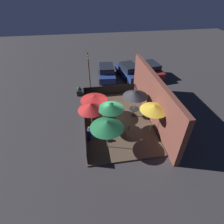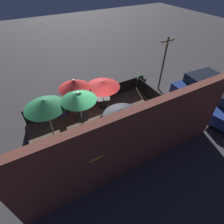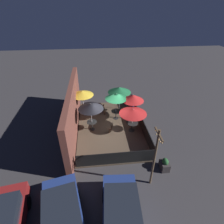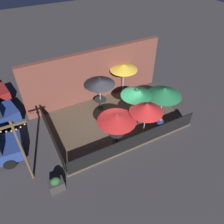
# 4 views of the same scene
# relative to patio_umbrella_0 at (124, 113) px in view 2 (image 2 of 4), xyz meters

# --- Properties ---
(ground_plane) EXTENTS (60.00, 60.00, 0.00)m
(ground_plane) POSITION_rel_patio_umbrella_0_xyz_m (0.28, -1.47, -2.30)
(ground_plane) COLOR #383538
(patio_deck) EXTENTS (8.22, 5.24, 0.12)m
(patio_deck) POSITION_rel_patio_umbrella_0_xyz_m (0.28, -1.47, -2.24)
(patio_deck) COLOR brown
(patio_deck) RESTS_ON ground_plane
(building_wall) EXTENTS (9.82, 0.36, 3.72)m
(building_wall) POSITION_rel_patio_umbrella_0_xyz_m (0.28, 1.38, -0.44)
(building_wall) COLOR brown
(building_wall) RESTS_ON ground_plane
(fence_front) EXTENTS (8.02, 0.05, 0.95)m
(fence_front) POSITION_rel_patio_umbrella_0_xyz_m (0.28, -4.04, -1.71)
(fence_front) COLOR black
(fence_front) RESTS_ON patio_deck
(fence_side_left) EXTENTS (0.05, 5.04, 0.95)m
(fence_side_left) POSITION_rel_patio_umbrella_0_xyz_m (-3.78, -1.47, -1.71)
(fence_side_left) COLOR black
(fence_side_left) RESTS_ON patio_deck
(patio_umbrella_0) EXTENTS (1.95, 1.95, 2.40)m
(patio_umbrella_0) POSITION_rel_patio_umbrella_0_xyz_m (0.00, 0.00, 0.00)
(patio_umbrella_0) COLOR #B2B2B7
(patio_umbrella_0) RESTS_ON patio_deck
(patio_umbrella_1) EXTENTS (1.86, 1.86, 2.47)m
(patio_umbrella_1) POSITION_rel_patio_umbrella_0_xyz_m (1.38, -2.13, 0.05)
(patio_umbrella_1) COLOR #B2B2B7
(patio_umbrella_1) RESTS_ON patio_deck
(patio_umbrella_2) EXTENTS (2.13, 2.13, 2.04)m
(patio_umbrella_2) POSITION_rel_patio_umbrella_0_xyz_m (-0.50, -3.18, -0.35)
(patio_umbrella_2) COLOR #B2B2B7
(patio_umbrella_2) RESTS_ON patio_deck
(patio_umbrella_3) EXTENTS (1.84, 1.84, 2.40)m
(patio_umbrella_3) POSITION_rel_patio_umbrella_0_xyz_m (1.13, -3.51, -0.05)
(patio_umbrella_3) COLOR #B2B2B7
(patio_umbrella_3) RESTS_ON patio_deck
(patio_umbrella_4) EXTENTS (1.90, 1.90, 2.48)m
(patio_umbrella_4) POSITION_rel_patio_umbrella_0_xyz_m (2.14, 0.69, 0.11)
(patio_umbrella_4) COLOR #B2B2B7
(patio_umbrella_4) RESTS_ON patio_deck
(patio_umbrella_5) EXTENTS (2.14, 2.14, 2.28)m
(patio_umbrella_5) POSITION_rel_patio_umbrella_0_xyz_m (3.02, -2.65, -0.15)
(patio_umbrella_5) COLOR #B2B2B7
(patio_umbrella_5) RESTS_ON patio_deck
(dining_table_0) EXTENTS (0.80, 0.80, 0.76)m
(dining_table_0) POSITION_rel_patio_umbrella_0_xyz_m (-0.00, 0.00, -1.59)
(dining_table_0) COLOR black
(dining_table_0) RESTS_ON patio_deck
(dining_table_1) EXTENTS (0.82, 0.82, 0.77)m
(dining_table_1) POSITION_rel_patio_umbrella_0_xyz_m (1.38, -2.13, -1.58)
(dining_table_1) COLOR black
(dining_table_1) RESTS_ON patio_deck
(dining_table_2) EXTENTS (0.93, 0.93, 0.77)m
(dining_table_2) POSITION_rel_patio_umbrella_0_xyz_m (-0.50, -3.18, -1.57)
(dining_table_2) COLOR black
(dining_table_2) RESTS_ON patio_deck
(patio_chair_0) EXTENTS (0.52, 0.52, 0.92)m
(patio_chair_0) POSITION_rel_patio_umbrella_0_xyz_m (-0.60, -1.43, -1.68)
(patio_chair_0) COLOR #4C3828
(patio_chair_0) RESTS_ON patio_deck
(patio_chair_1) EXTENTS (0.56, 0.56, 0.94)m
(patio_chair_1) POSITION_rel_patio_umbrella_0_xyz_m (2.16, -1.13, -1.66)
(patio_chair_1) COLOR #4C3828
(patio_chair_1) RESTS_ON patio_deck
(patron_0) EXTENTS (0.44, 0.44, 1.16)m
(patron_0) POSITION_rel_patio_umbrella_0_xyz_m (2.09, -3.73, -1.67)
(patron_0) COLOR navy
(patron_0) RESTS_ON patio_deck
(planter_box) EXTENTS (0.72, 0.50, 0.85)m
(planter_box) POSITION_rel_patio_umbrella_0_xyz_m (-4.43, -4.45, -1.92)
(planter_box) COLOR #332D2D
(planter_box) RESTS_ON ground_plane
(light_post) EXTENTS (1.10, 0.12, 3.91)m
(light_post) POSITION_rel_patio_umbrella_0_xyz_m (-5.33, -3.29, -0.12)
(light_post) COLOR brown
(light_post) RESTS_ON ground_plane
(parked_car_0) EXTENTS (4.27, 2.04, 1.62)m
(parked_car_0) POSITION_rel_patio_umbrella_0_xyz_m (-7.43, -1.25, -1.46)
(parked_car_0) COLOR navy
(parked_car_0) RESTS_ON ground_plane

